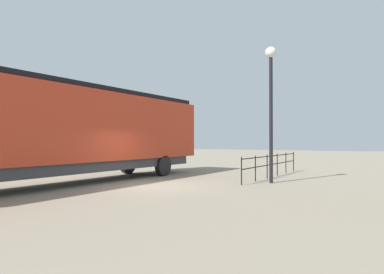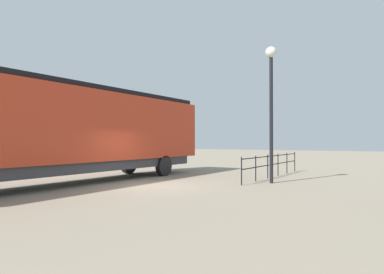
{
  "view_description": "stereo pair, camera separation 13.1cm",
  "coord_description": "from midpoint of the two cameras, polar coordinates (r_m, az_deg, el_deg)",
  "views": [
    {
      "loc": [
        9.2,
        -11.72,
        1.88
      ],
      "look_at": [
        1.24,
        1.28,
        2.06
      ],
      "focal_mm": 32.87,
      "sensor_mm": 36.0,
      "label": 1
    },
    {
      "loc": [
        9.31,
        -11.65,
        1.88
      ],
      "look_at": [
        1.24,
        1.28,
        2.06
      ],
      "focal_mm": 32.87,
      "sensor_mm": 36.0,
      "label": 2
    }
  ],
  "objects": [
    {
      "name": "platform_fence",
      "position": [
        18.96,
        12.71,
        -4.02
      ],
      "size": [
        0.05,
        8.14,
        1.2
      ],
      "color": "black",
      "rests_on": "ground_plane"
    },
    {
      "name": "ground_plane",
      "position": [
        15.03,
        -6.9,
        -7.85
      ],
      "size": [
        120.0,
        120.0,
        0.0
      ],
      "primitive_type": "plane",
      "color": "gray"
    },
    {
      "name": "locomotive",
      "position": [
        16.43,
        -18.39,
        1.21
      ],
      "size": [
        2.82,
        16.59,
        4.32
      ],
      "color": "red",
      "rests_on": "ground_plane"
    },
    {
      "name": "lamp_post",
      "position": [
        16.3,
        12.45,
        7.83
      ],
      "size": [
        0.51,
        0.51,
        6.12
      ],
      "color": "black",
      "rests_on": "ground_plane"
    }
  ]
}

